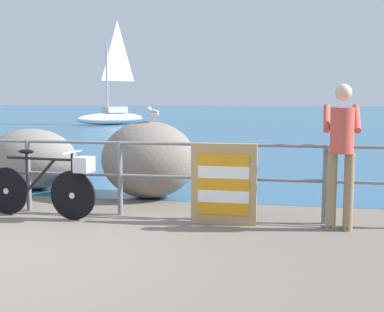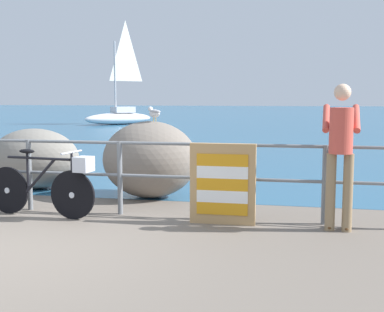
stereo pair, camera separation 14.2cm
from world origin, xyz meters
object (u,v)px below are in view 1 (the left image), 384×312
breakwater_boulder_main (149,160)px  sailboat (112,113)px  person_at_railing (341,149)px  seagull (153,113)px  breakwater_boulder_left (32,159)px  folded_deckchair_stack (224,184)px  bicycle (48,184)px

breakwater_boulder_main → sailboat: sailboat is taller
person_at_railing → seagull: bearing=65.0°
breakwater_boulder_left → sailboat: size_ratio=0.26×
breakwater_boulder_main → folded_deckchair_stack: bearing=-46.6°
folded_deckchair_stack → breakwater_boulder_left: breakwater_boulder_left is taller
person_at_railing → breakwater_boulder_main: person_at_railing is taller
breakwater_boulder_main → breakwater_boulder_left: size_ratio=0.95×
bicycle → breakwater_boulder_main: bearing=66.8°
folded_deckchair_stack → breakwater_boulder_main: 2.06m
folded_deckchair_stack → sailboat: size_ratio=0.17×
person_at_railing → folded_deckchair_stack: 1.51m
folded_deckchair_stack → seagull: 2.15m
folded_deckchair_stack → seagull: size_ratio=3.44×
breakwater_boulder_left → breakwater_boulder_main: bearing=-8.8°
breakwater_boulder_main → breakwater_boulder_left: bearing=171.2°
seagull → breakwater_boulder_left: bearing=31.0°
bicycle → folded_deckchair_stack: folded_deckchair_stack is taller
person_at_railing → breakwater_boulder_main: 3.25m
person_at_railing → folded_deckchair_stack: (-1.43, 0.02, -0.47)m
person_at_railing → folded_deckchair_stack: person_at_railing is taller
seagull → folded_deckchair_stack: bearing=172.4°
breakwater_boulder_left → bicycle: bearing=-56.5°
person_at_railing → seagull: 3.15m
bicycle → breakwater_boulder_left: size_ratio=1.04×
folded_deckchair_stack → breakwater_boulder_left: 4.09m
bicycle → seagull: seagull is taller
person_at_railing → bicycle: bearing=94.7°
breakwater_boulder_main → sailboat: bearing=111.2°
seagull → person_at_railing: bearing=-168.0°
bicycle → folded_deckchair_stack: size_ratio=1.63×
person_at_railing → seagull: size_ratio=5.89×
sailboat → person_at_railing: bearing=66.8°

